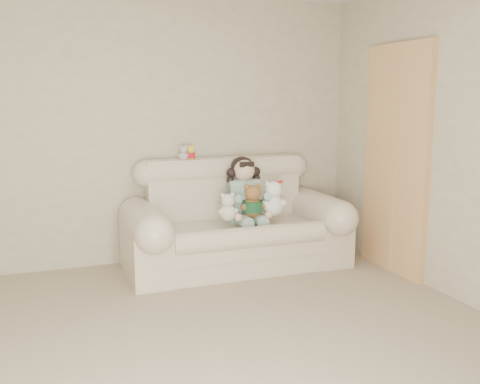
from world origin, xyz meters
The scene contains 10 objects.
floor centered at (0.00, 0.00, 0.00)m, with size 5.00×5.00×0.00m, color gray.
wall_back centered at (0.00, 2.50, 1.30)m, with size 4.50×4.50×0.00m, color #A19880.
sofa centered at (0.88, 2.00, 0.52)m, with size 2.10×0.95×1.03m, color #BEB499, non-canonical shape.
door_panel centered at (2.22, 1.40, 1.05)m, with size 0.06×0.90×2.10m, color tan.
seated_child centered at (0.98, 2.08, 0.74)m, with size 0.39×0.48×0.65m, color #266C57, non-canonical shape.
brown_teddy centered at (0.99, 1.88, 0.69)m, with size 0.24×0.19×0.38m, color brown, non-canonical shape.
white_cat centered at (1.21, 1.90, 0.70)m, with size 0.26×0.20×0.41m, color white, non-canonical shape.
cream_teddy centered at (0.74, 1.85, 0.65)m, with size 0.19×0.15×0.30m, color white, non-canonical shape.
yellow_mini_bear centered at (0.53, 2.34, 1.10)m, with size 0.11×0.09×0.18m, color yellow, non-canonical shape.
grey_mini_plush centered at (0.45, 2.34, 1.10)m, with size 0.12×0.09×0.18m, color silver, non-canonical shape.
Camera 1 is at (-0.87, -2.78, 1.61)m, focal length 40.75 mm.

